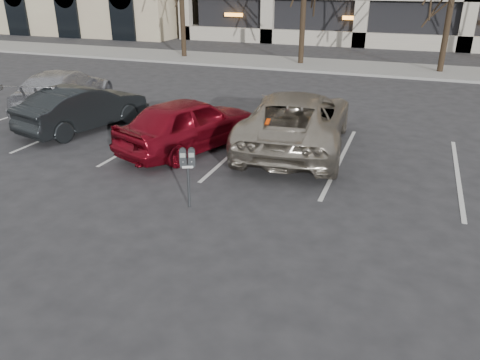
# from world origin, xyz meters

# --- Properties ---
(ground) EXTENTS (140.00, 140.00, 0.00)m
(ground) POSITION_xyz_m (0.00, 0.00, 0.00)
(ground) COLOR #28282B
(ground) RESTS_ON ground
(sidewalk) EXTENTS (80.00, 4.00, 0.12)m
(sidewalk) POSITION_xyz_m (0.00, 16.00, 0.06)
(sidewalk) COLOR gray
(sidewalk) RESTS_ON ground
(stall_lines) EXTENTS (16.90, 5.20, 0.00)m
(stall_lines) POSITION_xyz_m (-1.40, 2.30, 0.01)
(stall_lines) COLOR silver
(stall_lines) RESTS_ON ground
(parking_meter) EXTENTS (0.34, 0.24, 1.25)m
(parking_meter) POSITION_xyz_m (-1.07, -1.48, 0.96)
(parking_meter) COLOR black
(parking_meter) RESTS_ON ground
(suv_silver) EXTENTS (3.15, 5.86, 1.57)m
(suv_silver) POSITION_xyz_m (0.06, 2.88, 0.78)
(suv_silver) COLOR #ACA292
(suv_silver) RESTS_ON ground
(car_red) EXTENTS (3.14, 4.60, 1.45)m
(car_red) POSITION_xyz_m (-2.60, 1.73, 0.73)
(car_red) COLOR maroon
(car_red) RESTS_ON ground
(car_dark) EXTENTS (2.42, 4.33, 1.35)m
(car_dark) POSITION_xyz_m (-6.50, 2.29, 0.68)
(car_dark) COLOR black
(car_dark) RESTS_ON ground
(car_silver) EXTENTS (3.27, 5.37, 1.45)m
(car_silver) POSITION_xyz_m (-8.48, 3.81, 0.73)
(car_silver) COLOR #ABADB3
(car_silver) RESTS_ON ground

